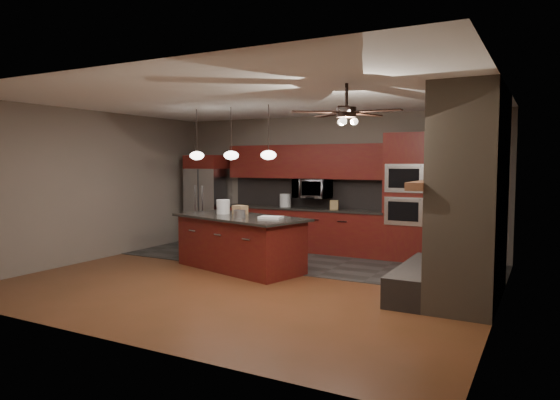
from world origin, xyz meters
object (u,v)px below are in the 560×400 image
Objects in this scene: refrigerator at (208,199)px; kitchen_island at (240,242)px; paint_tray at (271,217)px; counter_bucket at (285,200)px; oven_tower at (408,197)px; microwave at (312,188)px; counter_box at (334,205)px; cardboard_box at (240,210)px; paint_can at (240,214)px; white_bucket at (223,207)px.

refrigerator reaches higher than kitchen_island.
counter_bucket is at bearing 103.66° from paint_tray.
microwave is (-1.98, 0.06, 0.11)m from oven_tower.
counter_box reaches higher than kitchen_island.
cardboard_box is (2.04, -1.80, 0.00)m from refrigerator.
oven_tower is 6.47× the size of paint_tray.
refrigerator is 3.29m from paint_can.
refrigerator is 10.92× the size of counter_box.
counter_bucket reaches higher than kitchen_island.
kitchen_island is 10.74× the size of cardboard_box.
counter_bucket is (0.22, 1.98, -0.01)m from white_bucket.
microwave is 2.88× the size of white_bucket.
white_bucket reaches higher than paint_tray.
kitchen_island is (2.20, -2.07, -0.53)m from refrigerator.
microwave is 4.01× the size of counter_box.
refrigerator is (-2.56, -0.13, -0.30)m from microwave.
white_bucket is at bearing -140.80° from counter_box.
kitchen_island is at bearing -137.53° from oven_tower.
kitchen_island is at bearing -20.08° from white_bucket.
paint_can is at bearing -94.97° from microwave.
counter_box is at bearing 80.20° from cardboard_box.
microwave reaches higher than counter_bucket.
paint_can is at bearing -41.85° from kitchen_island.
oven_tower is 12.11× the size of paint_can.
paint_can is (0.61, -0.40, -0.06)m from white_bucket.
oven_tower is at bearing 56.87° from cardboard_box.
refrigerator reaches higher than microwave.
cardboard_box is at bearing -105.12° from microwave.
cardboard_box is (-0.82, 0.34, 0.06)m from paint_tray.
paint_can is (-2.19, -2.38, -0.21)m from oven_tower.
paint_tray is (-1.68, -2.21, -0.25)m from oven_tower.
refrigerator is at bearing 134.77° from paint_tray.
microwave is 2.02m from cardboard_box.
oven_tower is at bearing 35.19° from white_bucket.
white_bucket reaches higher than counter_box.
refrigerator is 3.57m from paint_tray.
cardboard_box is (-0.31, 0.50, 0.01)m from paint_can.
microwave is 2.32m from paint_tray.
paint_tray is (0.66, -0.07, 0.47)m from kitchen_island.
white_bucket is 1.04× the size of cardboard_box.
refrigerator is at bearing 152.45° from kitchen_island.
paint_tray is at bearing -127.23° from oven_tower.
oven_tower is 3.13m from cardboard_box.
paint_can is 2.42m from counter_bucket.
microwave is 2.58m from refrigerator.
white_bucket is at bearing 159.40° from paint_tray.
counter_bucket is at bearing 112.13° from kitchen_island.
paint_can is at bearing -80.62° from counter_bucket.
refrigerator is 5.42× the size of paint_tray.
refrigerator is at bearing -179.07° from oven_tower.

